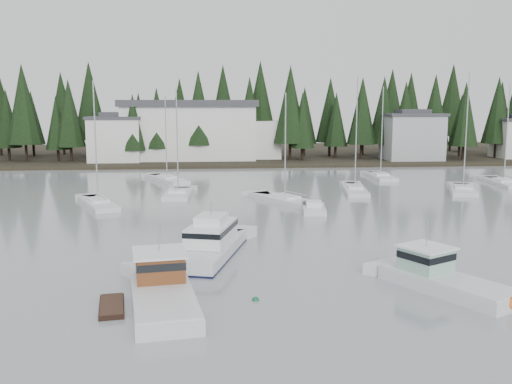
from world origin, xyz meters
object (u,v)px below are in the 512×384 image
cabin_cruiser_center (210,246)px  sailboat_6 (504,184)px  house_east_a (412,136)px  sailboat_2 (463,191)px  lobster_boat_teal (442,281)px  sailboat_1 (285,201)px  sailboat_3 (178,195)px  runabout_1 (314,210)px  house_west (116,138)px  lobster_boat_brown (160,292)px  sailboat_4 (380,177)px  sailboat_0 (98,205)px  harbor_inn (200,131)px  sailboat_9 (167,181)px  sailboat_7 (355,191)px

cabin_cruiser_center → sailboat_6: (39.34, 33.03, -0.59)m
house_east_a → sailboat_2: sailboat_2 is taller
sailboat_2 → lobster_boat_teal: bearing=174.3°
lobster_boat_teal → sailboat_1: 31.00m
sailboat_2 → sailboat_3: sailboat_2 is taller
sailboat_1 → runabout_1: sailboat_1 is taller
house_east_a → cabin_cruiser_center: (-37.41, -63.13, -4.24)m
house_west → sailboat_2: (47.70, -36.77, -4.57)m
lobster_boat_brown → sailboat_1: sailboat_1 is taller
sailboat_1 → house_east_a: bearing=-64.3°
sailboat_4 → sailboat_0: bearing=118.8°
cabin_cruiser_center → sailboat_1: 23.38m
lobster_boat_brown → runabout_1: lobster_boat_brown is taller
house_east_a → sailboat_6: 30.54m
cabin_cruiser_center → sailboat_2: sailboat_2 is taller
house_west → sailboat_4: bearing=-29.1°
house_west → cabin_cruiser_center: house_west is taller
lobster_boat_teal → sailboat_2: (17.74, 36.08, -0.45)m
harbor_inn → sailboat_9: 28.13m
runabout_1 → sailboat_2: bearing=-54.5°
sailboat_6 → sailboat_7: sailboat_7 is taller
house_west → sailboat_0: bearing=-83.6°
cabin_cruiser_center → sailboat_4: (24.90, 41.06, -0.59)m
harbor_inn → sailboat_9: size_ratio=2.39×
house_west → cabin_cruiser_center: 66.36m
house_west → sailboat_6: size_ratio=0.69×
sailboat_0 → sailboat_7: size_ratio=0.94×
harbor_inn → lobster_boat_teal: 77.81m
cabin_cruiser_center → sailboat_3: size_ratio=0.83×
sailboat_2 → sailboat_7: size_ratio=1.03×
house_west → harbor_inn: (15.04, 3.34, 1.12)m
house_west → runabout_1: 55.20m
sailboat_3 → sailboat_7: sailboat_7 is taller
sailboat_4 → cabin_cruiser_center: bearing=149.2°
house_west → lobster_boat_teal: house_west is taller
sailboat_7 → sailboat_9: 26.47m
cabin_cruiser_center → sailboat_7: sailboat_7 is taller
house_east_a → sailboat_7: 39.93m
sailboat_7 → runabout_1: 14.47m
runabout_1 → harbor_inn: bearing=20.3°
lobster_boat_teal → sailboat_7: sailboat_7 is taller
house_east_a → runabout_1: size_ratio=1.82×
cabin_cruiser_center → runabout_1: cabin_cruiser_center is taller
house_east_a → sailboat_1: (-29.14, -41.27, -4.84)m
cabin_cruiser_center → sailboat_1: (8.27, 21.86, -0.61)m
sailboat_3 → sailboat_7: 21.59m
house_east_a → sailboat_6: size_ratio=0.77×
sailboat_3 → sailboat_6: 43.42m
lobster_boat_brown → sailboat_4: (27.66, 50.50, -0.46)m
cabin_cruiser_center → sailboat_9: 40.71m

